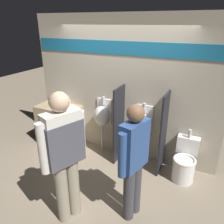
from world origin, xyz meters
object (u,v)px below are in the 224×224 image
(cell_phone, at_px, (66,110))
(person_with_lanyard, at_px, (134,159))
(urinal_near_counter, at_px, (102,116))
(toilet, at_px, (184,163))
(urinal_far, at_px, (142,124))
(sink_basin, at_px, (61,104))
(person_in_vest, at_px, (64,151))

(cell_phone, relative_size, person_with_lanyard, 0.08)
(urinal_near_counter, relative_size, toilet, 1.38)
(urinal_near_counter, height_order, urinal_far, same)
(sink_basin, relative_size, cell_phone, 2.89)
(cell_phone, relative_size, person_in_vest, 0.08)
(cell_phone, bearing_deg, person_in_vest, -53.48)
(urinal_near_counter, relative_size, urinal_far, 1.00)
(urinal_far, xyz_separation_m, person_in_vest, (-0.47, -1.70, 0.27))
(toilet, bearing_deg, person_with_lanyard, -115.64)
(urinal_near_counter, distance_m, person_in_vest, 1.76)
(sink_basin, distance_m, urinal_near_counter, 0.95)
(cell_phone, xyz_separation_m, person_in_vest, (1.08, -1.46, 0.17))
(cell_phone, xyz_separation_m, toilet, (2.40, 0.06, -0.59))
(cell_phone, xyz_separation_m, urinal_near_counter, (0.71, 0.23, -0.10))
(urinal_near_counter, height_order, person_in_vest, person_in_vest)
(cell_phone, height_order, person_in_vest, person_in_vest)
(sink_basin, bearing_deg, person_with_lanyard, -30.21)
(sink_basin, xyz_separation_m, person_with_lanyard, (2.09, -1.21, -0.02))
(cell_phone, height_order, urinal_near_counter, urinal_near_counter)
(urinal_far, bearing_deg, cell_phone, -171.41)
(sink_basin, xyz_separation_m, cell_phone, (0.23, -0.16, -0.05))
(toilet, xyz_separation_m, person_with_lanyard, (-0.54, -1.12, 0.62))
(urinal_far, height_order, person_in_vest, person_in_vest)
(person_with_lanyard, bearing_deg, toilet, -10.78)
(cell_phone, bearing_deg, person_with_lanyard, -29.69)
(toilet, height_order, person_with_lanyard, person_with_lanyard)
(urinal_near_counter, relative_size, person_with_lanyard, 0.71)
(person_in_vest, height_order, person_with_lanyard, person_in_vest)
(cell_phone, distance_m, urinal_far, 1.57)
(urinal_near_counter, relative_size, person_in_vest, 0.64)
(person_in_vest, bearing_deg, person_with_lanyard, -40.87)
(sink_basin, bearing_deg, toilet, -2.05)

